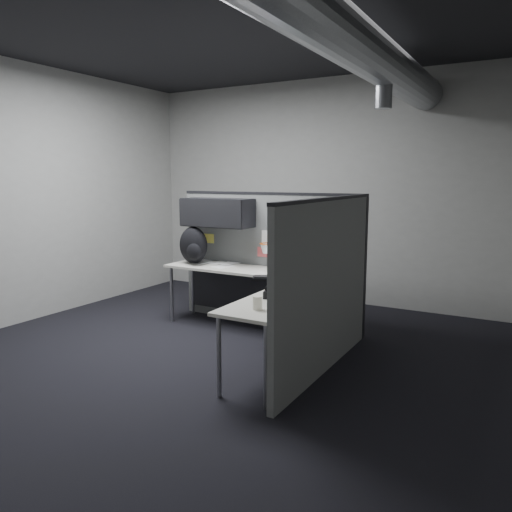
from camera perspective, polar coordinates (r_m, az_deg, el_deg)
The scene contains 12 objects.
room at distance 4.61m, azimuth 0.98°, elevation 12.57°, with size 5.62×5.62×3.22m.
partition_back at distance 6.13m, azimuth -0.21°, elevation 1.38°, with size 2.44×0.42×1.63m.
partition_right at distance 4.67m, azimuth 8.07°, elevation -3.32°, with size 0.07×2.23×1.63m.
desk at distance 5.54m, azimuth 0.66°, elevation -3.46°, with size 2.31×2.11×0.73m.
monitor at distance 5.47m, azimuth 7.92°, elevation 0.22°, with size 0.57×0.57×0.49m.
keyboard at distance 5.31m, azimuth 2.03°, elevation -2.52°, with size 0.47×0.35×0.04m.
mouse at distance 4.84m, azimuth 4.59°, elevation -3.68°, with size 0.29×0.30×0.05m.
phone at distance 4.56m, azimuth 2.41°, elevation -4.14°, with size 0.28×0.30×0.12m.
bottles at distance 4.04m, azimuth 2.99°, elevation -6.03°, with size 0.12×0.17×0.08m.
cup at distance 4.12m, azimuth 0.17°, elevation -5.36°, with size 0.08×0.08×0.11m, color white.
papers at distance 6.29m, azimuth -4.78°, elevation -0.84°, with size 0.67×0.50×0.01m.
backpack at distance 6.30m, azimuth -7.16°, elevation 1.16°, with size 0.45×0.40×0.47m.
Camera 1 is at (2.76, -4.04, 1.81)m, focal length 35.00 mm.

